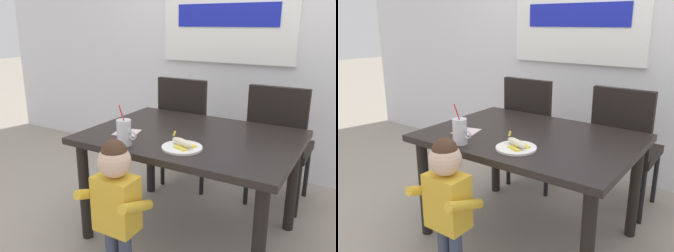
% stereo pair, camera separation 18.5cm
% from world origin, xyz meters
% --- Properties ---
extents(ground_plane, '(24.00, 24.00, 0.00)m').
position_xyz_m(ground_plane, '(0.00, 0.00, 0.00)').
color(ground_plane, '#9E9384').
extents(back_wall, '(6.40, 0.17, 2.90)m').
position_xyz_m(back_wall, '(-0.01, 1.29, 1.45)').
color(back_wall, silver).
rests_on(back_wall, ground).
extents(dining_table, '(1.30, 0.94, 0.71)m').
position_xyz_m(dining_table, '(0.00, 0.00, 0.62)').
color(dining_table, black).
rests_on(dining_table, ground).
extents(dining_chair_left, '(0.44, 0.44, 0.96)m').
position_xyz_m(dining_chair_left, '(-0.36, 0.65, 0.54)').
color(dining_chair_left, black).
rests_on(dining_chair_left, ground).
extents(dining_chair_right, '(0.44, 0.45, 0.96)m').
position_xyz_m(dining_chair_right, '(0.39, 0.68, 0.54)').
color(dining_chair_right, black).
rests_on(dining_chair_right, ground).
extents(toddler_standing, '(0.33, 0.24, 0.84)m').
position_xyz_m(toddler_standing, '(-0.11, -0.63, 0.53)').
color(toddler_standing, '#3F4760').
rests_on(toddler_standing, ground).
extents(milk_cup, '(0.13, 0.09, 0.25)m').
position_xyz_m(milk_cup, '(-0.24, -0.38, 0.78)').
color(milk_cup, silver).
rests_on(milk_cup, dining_table).
extents(snack_plate, '(0.23, 0.23, 0.01)m').
position_xyz_m(snack_plate, '(0.07, -0.26, 0.72)').
color(snack_plate, white).
rests_on(snack_plate, dining_table).
extents(peeled_banana, '(0.17, 0.14, 0.07)m').
position_xyz_m(peeled_banana, '(0.07, -0.25, 0.74)').
color(peeled_banana, '#F4EAC6').
rests_on(peeled_banana, snack_plate).
extents(paper_napkin, '(0.18, 0.18, 0.00)m').
position_xyz_m(paper_napkin, '(-0.37, -0.18, 0.71)').
color(paper_napkin, silver).
rests_on(paper_napkin, dining_table).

